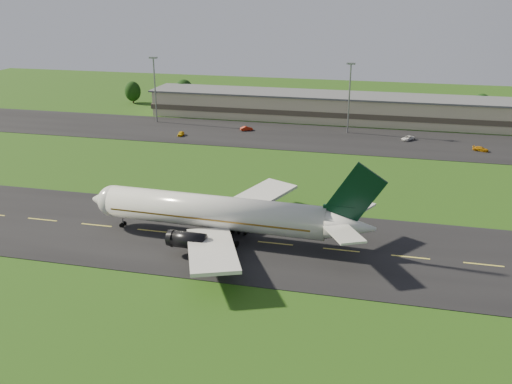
% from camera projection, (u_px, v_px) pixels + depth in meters
% --- Properties ---
extents(ground, '(360.00, 360.00, 0.00)m').
position_uv_depth(ground, '(275.00, 244.00, 95.60)').
color(ground, '#214210').
rests_on(ground, ground).
extents(taxiway, '(220.00, 30.00, 0.10)m').
position_uv_depth(taxiway, '(275.00, 244.00, 95.58)').
color(taxiway, black).
rests_on(taxiway, ground).
extents(apron, '(260.00, 30.00, 0.10)m').
position_uv_depth(apron, '(327.00, 138.00, 161.38)').
color(apron, black).
rests_on(apron, ground).
extents(airliner, '(51.29, 42.15, 15.57)m').
position_uv_depth(airliner, '(219.00, 213.00, 96.13)').
color(airliner, silver).
rests_on(airliner, ground).
extents(terminal, '(145.00, 16.00, 8.40)m').
position_uv_depth(terminal, '(357.00, 109.00, 180.72)').
color(terminal, beige).
rests_on(terminal, ground).
extents(light_mast_west, '(2.40, 1.20, 20.35)m').
position_uv_depth(light_mast_west, '(155.00, 82.00, 176.49)').
color(light_mast_west, gray).
rests_on(light_mast_west, ground).
extents(light_mast_centre, '(2.40, 1.20, 20.35)m').
position_uv_depth(light_mast_centre, '(350.00, 90.00, 163.26)').
color(light_mast_centre, gray).
rests_on(light_mast_centre, ground).
extents(tree_line, '(200.54, 9.40, 10.52)m').
position_uv_depth(tree_line, '(469.00, 105.00, 181.33)').
color(tree_line, black).
rests_on(tree_line, ground).
extents(service_vehicle_a, '(1.79, 3.62, 1.19)m').
position_uv_depth(service_vehicle_a, '(181.00, 134.00, 164.01)').
color(service_vehicle_a, gold).
rests_on(service_vehicle_a, apron).
extents(service_vehicle_b, '(3.90, 3.00, 1.23)m').
position_uv_depth(service_vehicle_b, '(246.00, 129.00, 169.77)').
color(service_vehicle_b, '#A01C0A').
rests_on(service_vehicle_b, apron).
extents(service_vehicle_c, '(4.10, 4.66, 1.19)m').
position_uv_depth(service_vehicle_c, '(408.00, 138.00, 159.19)').
color(service_vehicle_c, silver).
rests_on(service_vehicle_c, apron).
extents(service_vehicle_d, '(4.33, 2.87, 1.17)m').
position_uv_depth(service_vehicle_d, '(481.00, 149.00, 148.68)').
color(service_vehicle_d, '#C17F0B').
rests_on(service_vehicle_d, apron).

